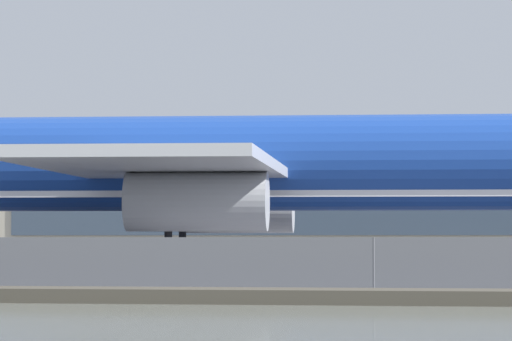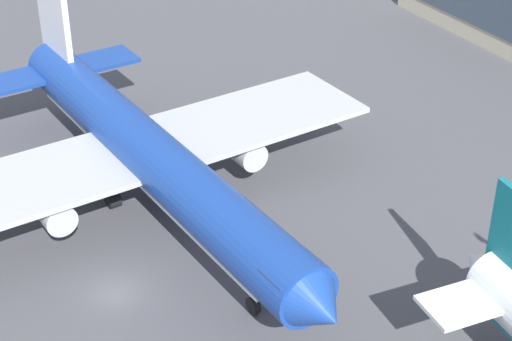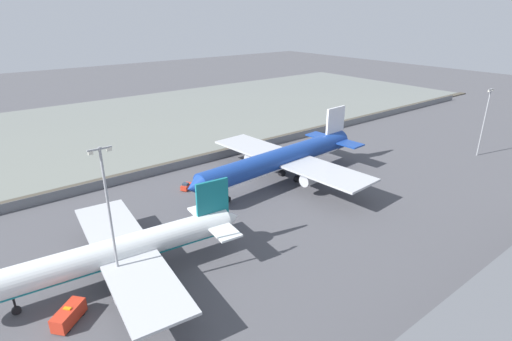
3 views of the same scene
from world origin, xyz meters
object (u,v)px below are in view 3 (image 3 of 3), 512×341
passenger_jet_white_teal (116,253)px  ops_van (69,314)px  apron_light_mast_apron_east (110,218)px  baggage_tug (186,186)px  cargo_jet_blue (283,159)px  apron_light_mast_apron_west (485,119)px

passenger_jet_white_teal → ops_van: size_ratio=8.43×
passenger_jet_white_teal → apron_light_mast_apron_east: (1.10, 3.45, 7.91)m
baggage_tug → cargo_jet_blue: bearing=153.8°
apron_light_mast_apron_west → passenger_jet_white_teal: bearing=-4.0°
ops_van → cargo_jet_blue: bearing=-161.6°
cargo_jet_blue → baggage_tug: 24.42m
cargo_jet_blue → baggage_tug: (21.40, -10.52, -5.25)m
baggage_tug → ops_van: (34.10, 29.01, 0.47)m
passenger_jet_white_teal → apron_light_mast_apron_west: 105.52m
apron_light_mast_apron_east → passenger_jet_white_teal: bearing=-107.7°
ops_van → apron_light_mast_apron_west: bearing=178.7°
baggage_tug → apron_light_mast_apron_east: 40.16m
baggage_tug → ops_van: ops_van is taller
baggage_tug → apron_light_mast_apron_west: bearing=158.4°
baggage_tug → ops_van: size_ratio=0.67×
passenger_jet_white_teal → apron_light_mast_apron_west: size_ratio=2.27×
ops_van → apron_light_mast_apron_west: apron_light_mast_apron_west is taller
cargo_jet_blue → baggage_tug: cargo_jet_blue is taller
baggage_tug → apron_light_mast_apron_east: (26.40, 27.68, 12.23)m
ops_van → apron_light_mast_apron_west: (-113.89, 2.63, 9.88)m
apron_light_mast_apron_east → cargo_jet_blue: bearing=-160.2°
ops_van → apron_light_mast_apron_east: (-7.70, -1.33, 11.76)m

